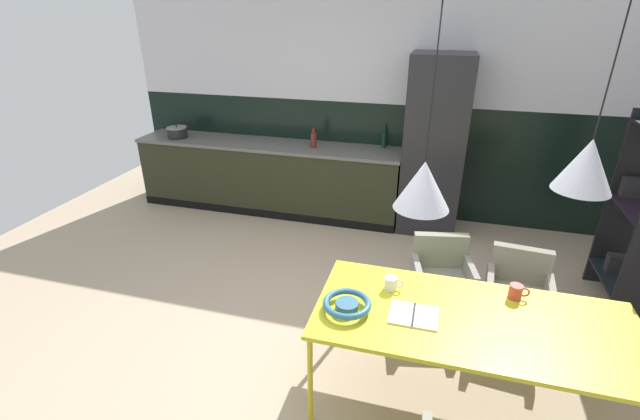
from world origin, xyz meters
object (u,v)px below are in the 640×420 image
object	(u,v)px
armchair_corner_seat	(519,283)
open_shelf_unit	(638,211)
mug_wide_latte	(391,283)
cooking_pot	(177,132)
mug_short_terracotta	(516,292)
open_book	(413,315)
dining_table	(474,323)
fruit_bowl	(347,304)
bottle_spice_small	(314,140)
pendant_lamp_over_table_near	(423,185)
bottle_oil_tall	(384,139)
refrigerator_column	(434,147)
armchair_facing_counter	(441,268)
pendant_lamp_over_table_far	(587,165)

from	to	relation	value
armchair_corner_seat	open_shelf_unit	distance (m)	1.28
mug_wide_latte	cooking_pot	xyz separation A→B (m)	(-3.16, 2.44, 0.21)
mug_short_terracotta	open_book	bearing A→B (deg)	-149.65
open_shelf_unit	mug_short_terracotta	bearing A→B (deg)	-40.05
armchair_corner_seat	dining_table	bearing A→B (deg)	70.72
fruit_bowl	mug_short_terracotta	world-z (taller)	mug_short_terracotta
dining_table	open_shelf_unit	world-z (taller)	open_shelf_unit
fruit_bowl	bottle_spice_small	world-z (taller)	bottle_spice_small
armchair_corner_seat	bottle_spice_small	xyz separation A→B (m)	(-2.23, 1.78, 0.52)
cooking_pot	pendant_lamp_over_table_near	bearing A→B (deg)	-38.73
dining_table	bottle_oil_tall	world-z (taller)	bottle_oil_tall
armchair_corner_seat	refrigerator_column	bearing A→B (deg)	-60.94
armchair_facing_counter	armchair_corner_seat	xyz separation A→B (m)	(0.60, -0.07, 0.01)
dining_table	pendant_lamp_over_table_far	distance (m)	1.15
bottle_spice_small	pendant_lamp_over_table_far	xyz separation A→B (m)	(2.23, -2.63, 0.75)
mug_short_terracotta	bottle_oil_tall	size ratio (longest dim) A/B	0.49
fruit_bowl	pendant_lamp_over_table_far	bearing A→B (deg)	7.88
armchair_facing_counter	mug_wide_latte	distance (m)	0.89
dining_table	armchair_facing_counter	size ratio (longest dim) A/B	2.68
refrigerator_column	bottle_oil_tall	xyz separation A→B (m)	(-0.61, 0.21, -0.01)
fruit_bowl	pendant_lamp_over_table_far	distance (m)	1.56
mug_short_terracotta	cooking_pot	xyz separation A→B (m)	(-3.98, 2.32, 0.21)
armchair_facing_counter	open_book	distance (m)	1.07
pendant_lamp_over_table_near	bottle_spice_small	bearing A→B (deg)	117.92
mug_short_terracotta	refrigerator_column	bearing A→B (deg)	105.32
pendant_lamp_over_table_near	pendant_lamp_over_table_far	xyz separation A→B (m)	(0.80, 0.07, 0.17)
armchair_facing_counter	bottle_spice_small	xyz separation A→B (m)	(-1.63, 1.72, 0.53)
mug_wide_latte	open_shelf_unit	size ratio (longest dim) A/B	0.07
cooking_pot	bottle_oil_tall	xyz separation A→B (m)	(2.72, 0.28, 0.03)
mug_short_terracotta	mug_wide_latte	distance (m)	0.82
bottle_oil_tall	pendant_lamp_over_table_far	size ratio (longest dim) A/B	0.23
armchair_corner_seat	bottle_oil_tall	distance (m)	2.51
cooking_pot	bottle_spice_small	distance (m)	1.88
open_shelf_unit	pendant_lamp_over_table_near	bearing A→B (deg)	-46.97
armchair_facing_counter	dining_table	bearing A→B (deg)	89.96
dining_table	bottle_spice_small	size ratio (longest dim) A/B	8.24
mug_short_terracotta	pendant_lamp_over_table_near	world-z (taller)	pendant_lamp_over_table_near
mug_short_terracotta	bottle_spice_small	distance (m)	3.17
mug_wide_latte	mug_short_terracotta	bearing A→B (deg)	8.35
armchair_corner_seat	mug_short_terracotta	world-z (taller)	mug_short_terracotta
refrigerator_column	pendant_lamp_over_table_far	distance (m)	2.86
fruit_bowl	bottle_oil_tall	world-z (taller)	bottle_oil_tall
refrigerator_column	pendant_lamp_over_table_far	xyz separation A→B (m)	(0.78, -2.65, 0.73)
dining_table	armchair_facing_counter	xyz separation A→B (m)	(-0.20, 0.95, -0.21)
armchair_corner_seat	mug_wide_latte	xyz separation A→B (m)	(-0.95, -0.70, 0.29)
refrigerator_column	mug_wide_latte	xyz separation A→B (m)	(-0.16, -2.51, -0.26)
dining_table	mug_wide_latte	distance (m)	0.58
cooking_pot	pendant_lamp_over_table_far	world-z (taller)	pendant_lamp_over_table_far
cooking_pot	bottle_oil_tall	world-z (taller)	bottle_oil_tall
fruit_bowl	bottle_spice_small	size ratio (longest dim) A/B	1.29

